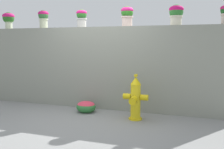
{
  "coord_description": "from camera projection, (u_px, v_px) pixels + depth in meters",
  "views": [
    {
      "loc": [
        2.14,
        -4.56,
        1.53
      ],
      "look_at": [
        0.29,
        0.89,
        0.82
      ],
      "focal_mm": 41.43,
      "sensor_mm": 36.0,
      "label": 1
    }
  ],
  "objects": [
    {
      "name": "potted_plant_0",
      "position": [
        8.0,
        18.0,
        6.75
      ],
      "size": [
        0.31,
        0.31,
        0.43
      ],
      "color": "beige",
      "rests_on": "stone_wall"
    },
    {
      "name": "potted_plant_1",
      "position": [
        43.0,
        17.0,
        6.43
      ],
      "size": [
        0.26,
        0.26,
        0.45
      ],
      "color": "#BAC19E",
      "rests_on": "stone_wall"
    },
    {
      "name": "potted_plant_3",
      "position": [
        127.0,
        14.0,
        5.76
      ],
      "size": [
        0.28,
        0.28,
        0.45
      ],
      "color": "beige",
      "rests_on": "stone_wall"
    },
    {
      "name": "stone_wall",
      "position": [
        103.0,
        68.0,
        6.07
      ],
      "size": [
        6.01,
        0.39,
        1.89
      ],
      "primitive_type": "cube",
      "color": "gray",
      "rests_on": "ground"
    },
    {
      "name": "potted_plant_2",
      "position": [
        82.0,
        17.0,
        6.05
      ],
      "size": [
        0.25,
        0.25,
        0.42
      ],
      "color": "#BBB8B1",
      "rests_on": "stone_wall"
    },
    {
      "name": "potted_plant_4",
      "position": [
        176.0,
        13.0,
        5.4
      ],
      "size": [
        0.3,
        0.3,
        0.43
      ],
      "color": "beige",
      "rests_on": "stone_wall"
    },
    {
      "name": "fire_hydrant",
      "position": [
        135.0,
        99.0,
        5.13
      ],
      "size": [
        0.51,
        0.4,
        0.91
      ],
      "color": "yellow",
      "rests_on": "ground"
    },
    {
      "name": "flower_bush_left",
      "position": [
        86.0,
        106.0,
        5.72
      ],
      "size": [
        0.43,
        0.39,
        0.25
      ],
      "color": "#2F7236",
      "rests_on": "ground"
    },
    {
      "name": "ground_plane",
      "position": [
        84.0,
        120.0,
        5.16
      ],
      "size": [
        24.0,
        24.0,
        0.0
      ],
      "primitive_type": "plane",
      "color": "gray"
    }
  ]
}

